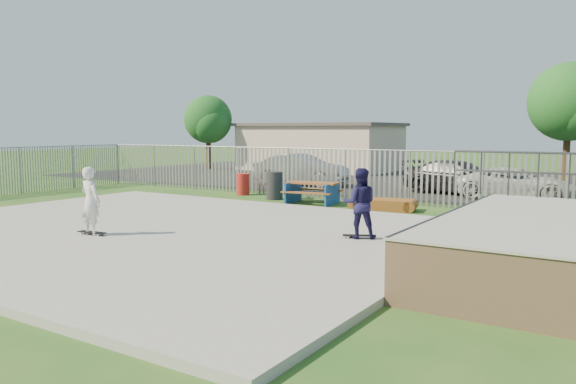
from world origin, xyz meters
The scene contains 19 objects.
ground centered at (0.00, 0.00, 0.00)m, with size 120.00×120.00×0.00m, color #22521C.
concrete_slab centered at (0.00, 0.00, 0.07)m, with size 15.00×12.00×0.15m, color gray.
quarter_pipe centered at (9.50, 1.04, 0.56)m, with size 5.50×7.05×2.19m.
fence centered at (1.00, 4.59, 1.00)m, with size 26.04×16.02×2.00m.
picnic_table centered at (0.37, 7.55, 0.41)m, with size 2.10×1.81×0.81m.
funbox centered at (3.28, 7.36, 0.19)m, with size 2.06×1.33×0.38m.
trash_bin_red centered at (-3.51, 8.37, 0.45)m, with size 0.54×0.54×0.91m, color #A61E19.
trash_bin_grey centered at (-1.54, 7.83, 0.55)m, with size 0.66×0.66×1.10m, color black.
parking_lot centered at (0.00, 19.00, 0.01)m, with size 40.00×18.00×0.02m, color black.
car_silver centered at (-3.53, 13.17, 0.79)m, with size 1.64×4.69×1.55m, color #9E9FA3.
car_dark centered at (4.14, 13.57, 0.73)m, with size 1.98×4.87×1.41m, color black.
car_white centered at (6.54, 13.05, 0.64)m, with size 2.06×4.46×1.24m, color silver.
building centered at (-8.00, 23.00, 1.61)m, with size 10.40×6.40×3.20m.
tree_left centered at (-15.01, 19.58, 3.46)m, with size 3.33×3.33×5.14m.
tree_mid centered at (7.36, 21.34, 4.15)m, with size 4.00×4.00×6.16m.
skateboard_a centered at (5.11, 1.64, 0.19)m, with size 0.80×0.54×0.08m.
skateboard_b centered at (-0.69, -1.55, 0.19)m, with size 0.82×0.29×0.08m.
skater_navy centered at (5.11, 1.64, 1.00)m, with size 0.82×0.64×1.69m, color #141239.
skater_white centered at (-0.69, -1.55, 1.00)m, with size 0.62×0.41×1.69m, color silver.
Camera 1 is at (10.83, -10.50, 2.75)m, focal length 35.00 mm.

